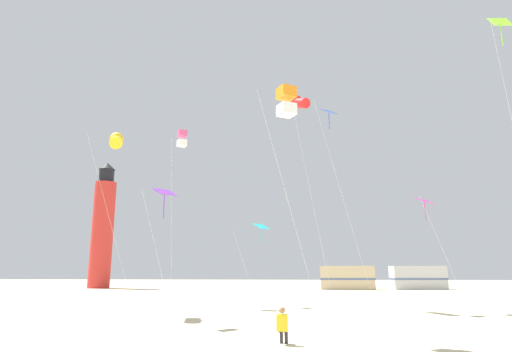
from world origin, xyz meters
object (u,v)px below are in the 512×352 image
at_px(kite_diamond_magenta, 425,204).
at_px(kite_tube_scarlet, 297,103).
at_px(kite_diamond_cyan, 260,229).
at_px(rv_van_tan, 347,278).
at_px(kite_tube_gold, 116,141).
at_px(rv_van_silver, 418,278).
at_px(kite_box_orange, 286,102).
at_px(lighthouse_distant, 103,228).
at_px(kite_flyer_standing, 283,325).
at_px(kite_box_rainbow, 182,139).
at_px(kite_diamond_blue, 330,120).
at_px(kite_diamond_lime, 502,36).
at_px(kite_diamond_violet, 164,196).

xyz_separation_m(kite_diamond_magenta, kite_tube_scarlet, (-7.38, 2.20, 7.48)).
xyz_separation_m(kite_diamond_cyan, rv_van_tan, (9.08, 25.66, -3.61)).
bearing_deg(kite_tube_gold, rv_van_silver, 51.37).
bearing_deg(kite_diamond_cyan, kite_box_orange, -82.33).
bearing_deg(lighthouse_distant, kite_flyer_standing, -60.02).
xyz_separation_m(kite_flyer_standing, kite_tube_scarlet, (1.05, 13.70, 12.99)).
bearing_deg(rv_van_silver, kite_box_rainbow, -136.21).
bearing_deg(lighthouse_distant, kite_tube_gold, -66.08).
distance_m(kite_diamond_blue, kite_tube_scarlet, 3.22).
distance_m(kite_diamond_cyan, kite_diamond_lime, 17.42).
bearing_deg(kite_box_rainbow, kite_diamond_lime, -30.02).
distance_m(kite_diamond_lime, lighthouse_distant, 51.26).
relative_size(kite_box_rainbow, kite_diamond_lime, 0.86).
bearing_deg(kite_tube_gold, kite_flyer_standing, -42.76).
distance_m(kite_diamond_magenta, kite_tube_gold, 18.45).
relative_size(kite_flyer_standing, kite_box_rainbow, 0.10).
relative_size(kite_tube_gold, kite_box_orange, 1.11).
distance_m(kite_box_rainbow, rv_van_tan, 31.17).
distance_m(kite_diamond_blue, rv_van_silver, 33.29).
bearing_deg(rv_van_silver, kite_diamond_cyan, -128.66).
bearing_deg(kite_diamond_cyan, kite_box_rainbow, 179.73).
distance_m(kite_diamond_lime, kite_tube_scarlet, 13.10).
bearing_deg(kite_box_rainbow, kite_diamond_magenta, -10.89).
height_order(kite_box_orange, lighthouse_distant, lighthouse_distant).
xyz_separation_m(kite_diamond_cyan, kite_box_rainbow, (-5.55, 0.03, 6.41)).
relative_size(kite_diamond_violet, rv_van_tan, 0.91).
bearing_deg(kite_diamond_cyan, kite_tube_gold, -144.38).
xyz_separation_m(kite_box_rainbow, kite_box_orange, (7.33, -13.23, -2.73)).
relative_size(kite_box_orange, rv_van_silver, 1.40).
height_order(lighthouse_distant, rv_van_tan, lighthouse_distant).
distance_m(kite_flyer_standing, kite_diamond_violet, 8.71).
bearing_deg(kite_box_rainbow, kite_diamond_cyan, -0.27).
bearing_deg(kite_diamond_blue, kite_flyer_standing, -104.39).
relative_size(kite_diamond_cyan, lighthouse_distant, 0.32).
relative_size(kite_tube_gold, kite_diamond_blue, 0.82).
height_order(kite_diamond_cyan, kite_tube_gold, kite_tube_gold).
height_order(kite_tube_gold, kite_diamond_lime, kite_diamond_lime).
relative_size(kite_flyer_standing, kite_diamond_blue, 0.09).
distance_m(kite_diamond_blue, lighthouse_distant, 40.71).
bearing_deg(rv_van_silver, kite_flyer_standing, -116.41).
distance_m(kite_diamond_magenta, kite_diamond_lime, 9.99).
bearing_deg(kite_diamond_lime, kite_diamond_cyan, 139.75).
bearing_deg(kite_flyer_standing, kite_box_rainbow, -57.02).
relative_size(kite_tube_gold, kite_diamond_lime, 0.74).
xyz_separation_m(kite_diamond_lime, kite_diamond_violet, (-15.67, 0.23, -7.32)).
xyz_separation_m(kite_diamond_lime, kite_tube_scarlet, (-9.24, 9.25, 0.65)).
bearing_deg(kite_diamond_magenta, rv_van_silver, 75.22).
bearing_deg(kite_box_orange, kite_diamond_lime, 17.59).
height_order(kite_diamond_cyan, rv_van_tan, kite_diamond_cyan).
distance_m(kite_diamond_violet, lighthouse_distant, 41.87).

